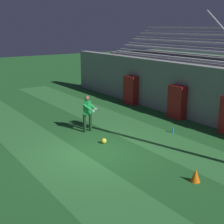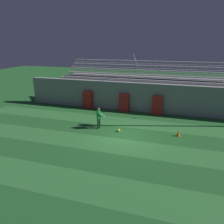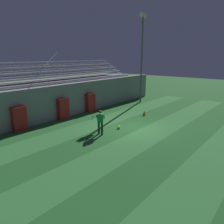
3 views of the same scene
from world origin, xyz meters
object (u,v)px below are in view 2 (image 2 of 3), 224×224
(padding_pillar_far_left, at_px, (88,100))
(water_bottle, at_px, (136,118))
(goalkeeper, at_px, (99,117))
(soccer_ball, at_px, (119,130))
(padding_pillar_gate_left, at_px, (124,103))
(padding_pillar_gate_right, at_px, (157,105))
(traffic_cone, at_px, (178,133))

(padding_pillar_far_left, xyz_separation_m, water_bottle, (5.42, -1.88, -0.74))
(goalkeeper, relative_size, soccer_ball, 7.59)
(padding_pillar_gate_left, bearing_deg, padding_pillar_gate_right, 0.00)
(soccer_ball, distance_m, water_bottle, 3.35)
(padding_pillar_gate_left, height_order, traffic_cone, padding_pillar_gate_left)
(soccer_ball, relative_size, traffic_cone, 0.52)
(goalkeeper, height_order, traffic_cone, goalkeeper)
(padding_pillar_gate_left, distance_m, padding_pillar_gate_right, 3.20)
(padding_pillar_gate_right, distance_m, water_bottle, 2.59)
(water_bottle, bearing_deg, traffic_cone, -37.38)
(padding_pillar_far_left, bearing_deg, goalkeeper, -58.13)
(soccer_ball, xyz_separation_m, traffic_cone, (4.33, 0.50, 0.10))
(padding_pillar_gate_left, relative_size, goalkeeper, 1.03)
(padding_pillar_far_left, relative_size, goalkeeper, 1.03)
(padding_pillar_far_left, relative_size, traffic_cone, 4.08)
(padding_pillar_gate_left, distance_m, soccer_ball, 5.29)
(padding_pillar_gate_right, bearing_deg, traffic_cone, -66.49)
(traffic_cone, bearing_deg, padding_pillar_far_left, 152.77)
(padding_pillar_gate_left, bearing_deg, soccer_ball, -80.19)
(padding_pillar_far_left, xyz_separation_m, soccer_ball, (4.73, -5.16, -0.75))
(padding_pillar_gate_right, relative_size, traffic_cone, 4.08)
(soccer_ball, bearing_deg, padding_pillar_far_left, 132.50)
(padding_pillar_far_left, bearing_deg, soccer_ball, -47.50)
(padding_pillar_far_left, distance_m, traffic_cone, 10.21)
(traffic_cone, bearing_deg, padding_pillar_gate_right, 113.51)
(traffic_cone, relative_size, water_bottle, 1.75)
(goalkeeper, bearing_deg, soccer_ball, -8.57)
(padding_pillar_gate_left, xyz_separation_m, water_bottle, (1.58, -1.88, -0.74))
(soccer_ball, bearing_deg, padding_pillar_gate_right, 65.93)
(padding_pillar_gate_left, distance_m, water_bottle, 2.57)
(padding_pillar_gate_left, relative_size, soccer_ball, 7.79)
(padding_pillar_far_left, height_order, traffic_cone, padding_pillar_far_left)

